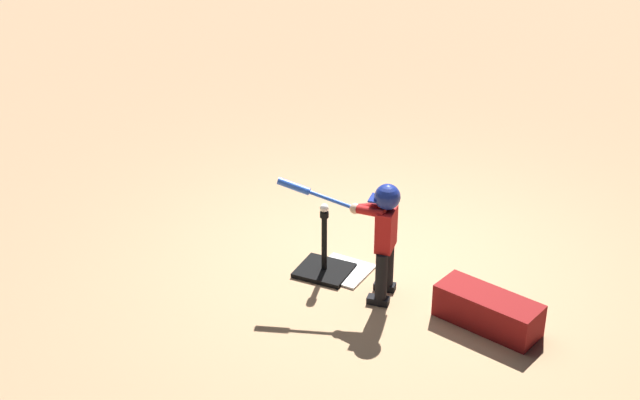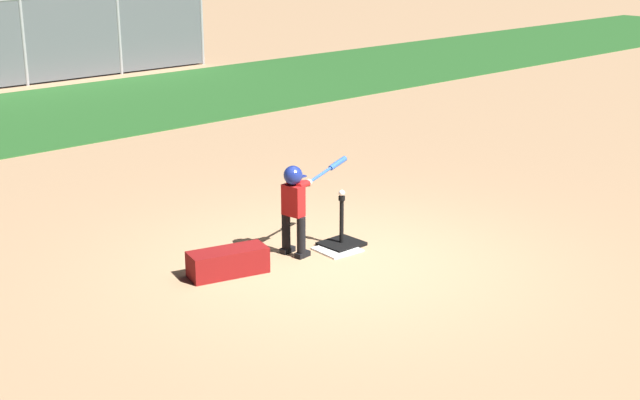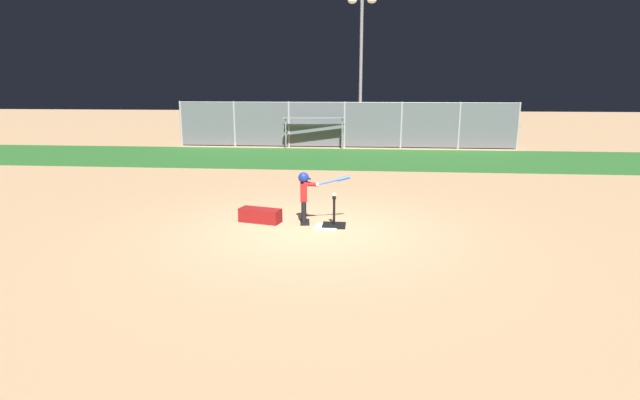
# 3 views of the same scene
# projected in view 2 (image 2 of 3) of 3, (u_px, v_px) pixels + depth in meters

# --- Properties ---
(ground_plane) EXTENTS (90.00, 90.00, 0.00)m
(ground_plane) POSITION_uv_depth(u_px,v_px,m) (338.00, 262.00, 9.81)
(ground_plane) COLOR tan
(home_plate) EXTENTS (0.47, 0.47, 0.02)m
(home_plate) POSITION_uv_depth(u_px,v_px,m) (337.00, 249.00, 10.17)
(home_plate) COLOR white
(home_plate) RESTS_ON ground_plane
(batting_tee) EXTENTS (0.45, 0.41, 0.60)m
(batting_tee) POSITION_uv_depth(u_px,v_px,m) (341.00, 239.00, 10.30)
(batting_tee) COLOR black
(batting_tee) RESTS_ON ground_plane
(batter_child) EXTENTS (1.03, 0.34, 1.04)m
(batter_child) POSITION_uv_depth(u_px,v_px,m) (296.00, 199.00, 9.86)
(batter_child) COLOR black
(batter_child) RESTS_ON ground_plane
(baseball) EXTENTS (0.07, 0.07, 0.07)m
(baseball) POSITION_uv_depth(u_px,v_px,m) (342.00, 193.00, 10.14)
(baseball) COLOR white
(baseball) RESTS_ON batting_tee
(bleachers_center) EXTENTS (3.10, 2.05, 0.95)m
(bleachers_center) POSITION_uv_depth(u_px,v_px,m) (136.00, 46.00, 23.78)
(bleachers_center) COLOR gray
(bleachers_center) RESTS_ON ground_plane
(equipment_bag) EXTENTS (0.89, 0.52, 0.28)m
(equipment_bag) POSITION_uv_depth(u_px,v_px,m) (228.00, 262.00, 9.43)
(equipment_bag) COLOR maroon
(equipment_bag) RESTS_ON ground_plane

